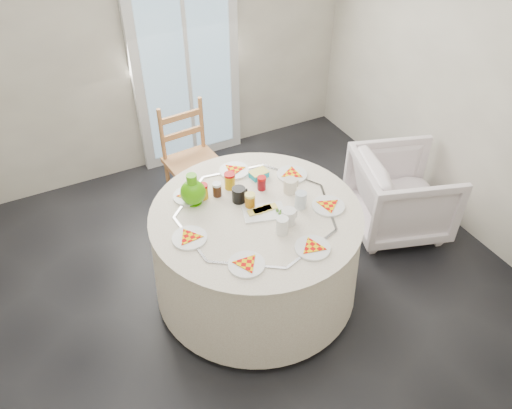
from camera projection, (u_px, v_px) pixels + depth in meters
name	position (u px, v px, depth m)	size (l,w,h in m)	color
floor	(244.00, 303.00, 3.58)	(4.00, 4.00, 0.00)	black
wall_back	(135.00, 32.00, 4.12)	(4.00, 0.02, 2.60)	#BCB5A3
wall_right	(499.00, 78.00, 3.46)	(0.02, 4.00, 2.60)	#BCB5A3
glass_door	(185.00, 55.00, 4.39)	(1.00, 0.08, 2.10)	silver
table	(256.00, 252.00, 3.45)	(1.42, 1.42, 0.72)	white
wooden_chair	(194.00, 162.00, 4.13)	(0.42, 0.40, 0.94)	#BA703F
armchair	(402.00, 189.00, 3.98)	(0.72, 0.67, 0.74)	white
place_settings	(256.00, 208.00, 3.20)	(1.17, 1.17, 0.02)	white
jar_cluster	(231.00, 184.00, 3.32)	(0.45, 0.22, 0.13)	#8D571A
butter_tub	(259.00, 171.00, 3.49)	(0.13, 0.09, 0.05)	#119AB4
green_pitcher	(192.00, 186.00, 3.21)	(0.17, 0.17, 0.22)	#3DA004
cheese_platter	(264.00, 209.00, 3.19)	(0.27, 0.17, 0.03)	silver
mugs_glasses	(272.00, 194.00, 3.25)	(0.68, 0.68, 0.12)	#A19E9E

